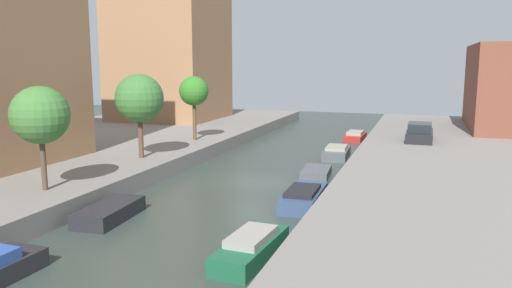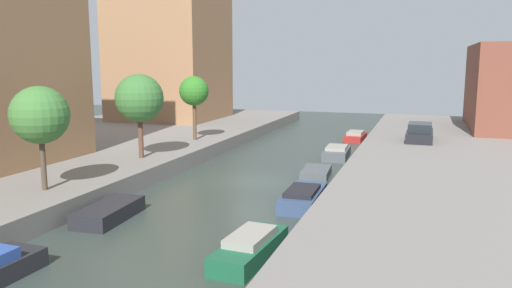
% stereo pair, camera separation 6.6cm
% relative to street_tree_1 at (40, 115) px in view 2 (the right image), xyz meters
% --- Properties ---
extents(ground_plane, '(84.00, 84.00, 0.00)m').
position_rel_street_tree_1_xyz_m(ground_plane, '(7.17, 8.34, -4.44)').
color(ground_plane, '#333D38').
extents(quay_left, '(20.00, 64.00, 1.00)m').
position_rel_street_tree_1_xyz_m(quay_left, '(-7.83, 8.34, -3.94)').
color(quay_left, gray).
rests_on(quay_left, ground_plane).
extents(street_tree_1, '(2.62, 2.62, 4.77)m').
position_rel_street_tree_1_xyz_m(street_tree_1, '(0.00, 0.00, 0.00)').
color(street_tree_1, '#4D3C2E').
rests_on(street_tree_1, quay_left).
extents(street_tree_2, '(2.92, 2.92, 5.12)m').
position_rel_street_tree_1_xyz_m(street_tree_2, '(-0.00, 8.29, 0.20)').
color(street_tree_2, brown).
rests_on(street_tree_2, quay_left).
extents(street_tree_3, '(2.21, 2.21, 4.80)m').
position_rel_street_tree_1_xyz_m(street_tree_3, '(0.00, 15.87, 0.21)').
color(street_tree_3, brown).
rests_on(street_tree_3, quay_left).
extents(parked_car, '(1.95, 4.60, 1.35)m').
position_rel_street_tree_1_xyz_m(parked_car, '(16.15, 20.92, -2.88)').
color(parked_car, black).
rests_on(parked_car, quay_right).
extents(moored_boat_left_2, '(1.86, 3.73, 0.67)m').
position_rel_street_tree_1_xyz_m(moored_boat_left_2, '(3.53, -0.17, -4.10)').
color(moored_boat_left_2, '#232328').
rests_on(moored_boat_left_2, ground_plane).
extents(moored_boat_right_1, '(1.68, 4.20, 0.94)m').
position_rel_street_tree_1_xyz_m(moored_boat_right_1, '(10.83, -2.35, -4.03)').
color(moored_boat_right_1, '#195638').
rests_on(moored_boat_right_1, ground_plane).
extents(moored_boat_right_2, '(1.71, 4.53, 0.85)m').
position_rel_street_tree_1_xyz_m(moored_boat_right_2, '(11.03, 4.83, -4.06)').
color(moored_boat_right_2, '#33476B').
rests_on(moored_boat_right_2, ground_plane).
extents(moored_boat_right_3, '(1.79, 3.16, 0.51)m').
position_rel_street_tree_1_xyz_m(moored_boat_right_3, '(10.41, 10.83, -4.18)').
color(moored_boat_right_3, '#4C5156').
rests_on(moored_boat_right_3, ground_plane).
extents(moored_boat_right_4, '(1.82, 4.06, 0.88)m').
position_rel_street_tree_1_xyz_m(moored_boat_right_4, '(10.56, 17.25, -4.05)').
color(moored_boat_right_4, '#4C5156').
rests_on(moored_boat_right_4, ground_plane).
extents(moored_boat_right_5, '(1.62, 3.98, 0.77)m').
position_rel_street_tree_1_xyz_m(moored_boat_right_5, '(10.70, 26.27, -4.12)').
color(moored_boat_right_5, maroon).
rests_on(moored_boat_right_5, ground_plane).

